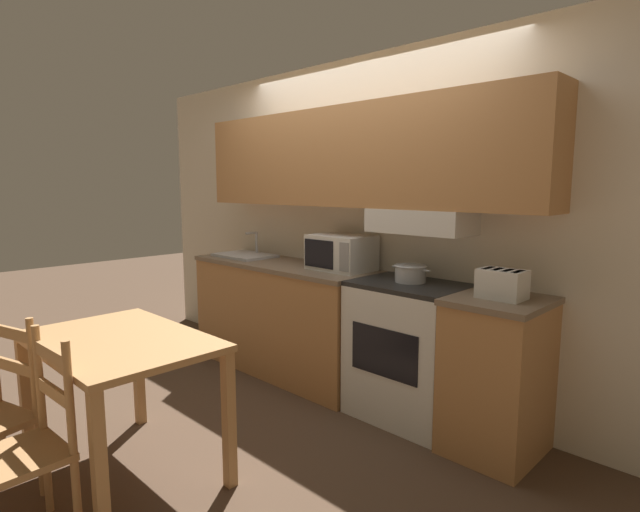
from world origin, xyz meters
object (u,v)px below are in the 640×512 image
Objects in this scene: chair_right_of_table at (26,450)px; dining_table at (120,358)px; sink_basin at (245,255)px; cooking_pot at (410,273)px; stove_range at (408,351)px; microwave at (341,253)px; toaster at (502,284)px.

dining_table is at bearing 110.38° from chair_right_of_table.
sink_basin reaches higher than chair_right_of_table.
chair_right_of_table is (0.22, -0.53, -0.23)m from dining_table.
cooking_pot is 2.34m from chair_right_of_table.
chair_right_of_table is at bearing -102.68° from stove_range.
stove_range is 1.99× the size of microwave.
sink_basin reaches higher than cooking_pot.
dining_table is 0.62m from chair_right_of_table.
sink_basin is 2.58m from chair_right_of_table.
cooking_pot reaches higher than dining_table.
sink_basin is (-1.78, -0.01, 0.48)m from stove_range.
dining_table is at bearing -112.43° from cooking_pot.
cooking_pot is at bearing 175.53° from toaster.
microwave is (-0.66, 0.04, 0.07)m from cooking_pot.
chair_right_of_table is at bearing -117.54° from toaster.
stove_range is at bearing 178.32° from toaster.
stove_range is 0.91m from microwave.
dining_table is (-0.04, -1.73, -0.41)m from microwave.
cooking_pot is 1.13× the size of toaster.
toaster is at bearing -0.20° from sink_basin.
stove_range is at bearing -5.89° from microwave.
sink_basin is 1.98m from dining_table.
microwave reaches higher than chair_right_of_table.
dining_table is at bearing -91.35° from microwave.
microwave is 2.35m from chair_right_of_table.
stove_range is 1.74× the size of sink_basin.
toaster is (0.64, -0.02, 0.55)m from stove_range.
toaster is at bearing -4.47° from cooking_pot.
microwave is (-0.67, 0.07, 0.60)m from stove_range.
toaster is 0.24× the size of dining_table.
cooking_pot is 0.66m from toaster.
chair_right_of_table is at bearing -59.40° from sink_basin.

